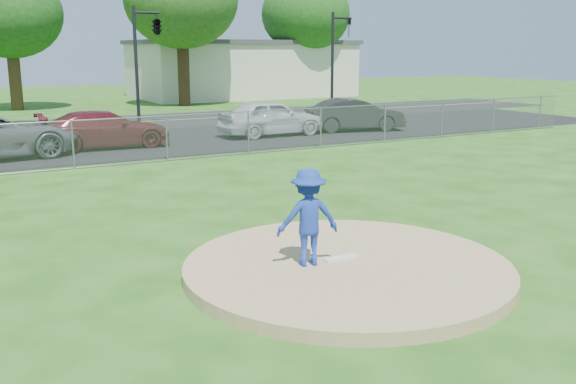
% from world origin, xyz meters
% --- Properties ---
extents(ground, '(120.00, 120.00, 0.00)m').
position_xyz_m(ground, '(0.00, 10.00, 0.00)').
color(ground, '#1D4E11').
rests_on(ground, ground).
extents(pitchers_mound, '(5.40, 5.40, 0.20)m').
position_xyz_m(pitchers_mound, '(0.00, 0.00, 0.10)').
color(pitchers_mound, tan).
rests_on(pitchers_mound, ground).
extents(pitching_rubber, '(0.60, 0.15, 0.04)m').
position_xyz_m(pitching_rubber, '(0.00, 0.20, 0.22)').
color(pitching_rubber, white).
rests_on(pitching_rubber, pitchers_mound).
extents(chain_link_fence, '(40.00, 0.06, 1.50)m').
position_xyz_m(chain_link_fence, '(0.00, 12.00, 0.75)').
color(chain_link_fence, gray).
rests_on(chain_link_fence, ground).
extents(parking_lot, '(50.00, 8.00, 0.01)m').
position_xyz_m(parking_lot, '(0.00, 16.50, 0.01)').
color(parking_lot, black).
rests_on(parking_lot, ground).
extents(street, '(60.00, 7.00, 0.01)m').
position_xyz_m(street, '(0.00, 24.00, 0.00)').
color(street, black).
rests_on(street, ground).
extents(commercial_building, '(16.40, 9.40, 4.30)m').
position_xyz_m(commercial_building, '(16.00, 38.00, 2.16)').
color(commercial_building, beige).
rests_on(commercial_building, ground).
extents(tree_center, '(6.16, 6.16, 9.84)m').
position_xyz_m(tree_center, '(-1.00, 34.00, 6.47)').
color(tree_center, '#3C2815').
rests_on(tree_center, ground).
extents(tree_far_right, '(6.72, 6.72, 10.74)m').
position_xyz_m(tree_far_right, '(20.00, 35.00, 7.06)').
color(tree_far_right, '#3A2915').
rests_on(tree_far_right, ground).
extents(traffic_signal_center, '(1.42, 2.48, 5.60)m').
position_xyz_m(traffic_signal_center, '(3.97, 22.00, 4.61)').
color(traffic_signal_center, black).
rests_on(traffic_signal_center, ground).
extents(traffic_signal_right, '(1.28, 0.20, 5.60)m').
position_xyz_m(traffic_signal_right, '(14.24, 22.00, 3.36)').
color(traffic_signal_right, black).
rests_on(traffic_signal_right, ground).
extents(pitcher, '(1.13, 0.81, 1.58)m').
position_xyz_m(pitcher, '(-0.61, 0.24, 0.99)').
color(pitcher, '#1C389C').
rests_on(pitcher, pitchers_mound).
extents(parked_car_darkred, '(4.88, 2.16, 1.39)m').
position_xyz_m(parked_car_darkred, '(-0.08, 15.91, 0.71)').
color(parked_car_darkred, maroon).
rests_on(parked_car_darkred, parking_lot).
extents(parked_car_pearl, '(4.57, 1.89, 1.55)m').
position_xyz_m(parked_car_pearl, '(6.97, 15.96, 0.78)').
color(parked_car_pearl, silver).
rests_on(parked_car_pearl, parking_lot).
extents(parked_car_charcoal, '(4.67, 2.63, 1.46)m').
position_xyz_m(parked_car_charcoal, '(11.07, 15.60, 0.74)').
color(parked_car_charcoal, '#242426').
rests_on(parked_car_charcoal, parking_lot).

